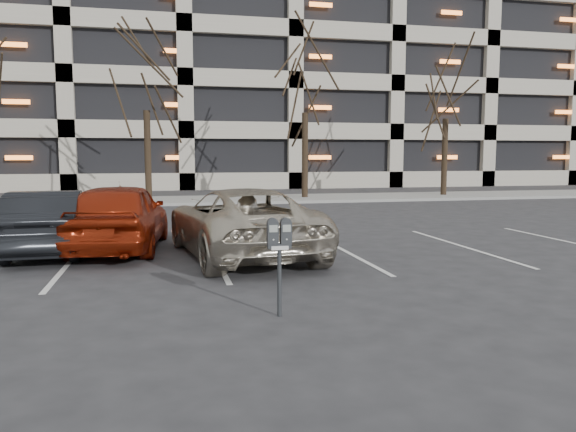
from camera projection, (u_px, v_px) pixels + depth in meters
ground at (310, 277)px, 9.53m from camera, size 140.00×140.00×0.00m
sidewalk at (218, 200)px, 25.05m from camera, size 80.00×4.00×0.12m
stall_lines at (215, 256)px, 11.46m from camera, size 16.90×5.20×0.00m
parking_garage at (348, 62)px, 43.95m from camera, size 52.00×20.00×19.00m
tree_b at (145, 53)px, 23.71m from camera, size 3.86×3.86×8.78m
tree_c at (305, 59)px, 25.23m from camera, size 3.88×3.88×8.81m
tree_d at (447, 70)px, 26.78m from camera, size 3.71×3.71×8.43m
parking_meter at (279, 243)px, 7.13m from camera, size 0.32×0.13×1.25m
suv_silver at (241, 222)px, 11.48m from camera, size 2.96×5.30×1.41m
car_red at (119, 216)px, 12.16m from camera, size 2.22×4.58×1.51m
car_dark at (48, 222)px, 11.78m from camera, size 1.61×4.09×1.33m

